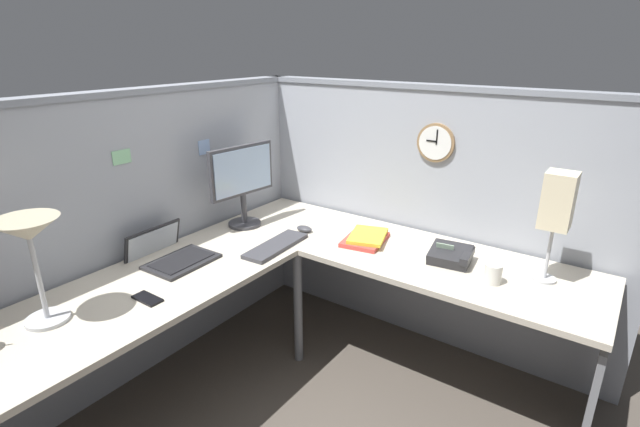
{
  "coord_description": "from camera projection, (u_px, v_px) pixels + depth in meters",
  "views": [
    {
      "loc": [
        -1.69,
        -1.31,
        1.79
      ],
      "look_at": [
        0.24,
        0.06,
        0.93
      ],
      "focal_mm": 26.31,
      "sensor_mm": 36.0,
      "label": 1
    }
  ],
  "objects": [
    {
      "name": "keyboard",
      "position": [
        276.0,
        246.0,
        2.59
      ],
      "size": [
        0.44,
        0.17,
        0.02
      ],
      "primitive_type": "cube",
      "rotation": [
        0.0,
        0.0,
        0.06
      ],
      "color": "#38383D",
      "rests_on": "desk"
    },
    {
      "name": "desk",
      "position": [
        292.0,
        298.0,
        2.27
      ],
      "size": [
        2.35,
        2.15,
        0.73
      ],
      "color": "beige",
      "rests_on": "ground"
    },
    {
      "name": "cubicle_wall_back",
      "position": [
        134.0,
        239.0,
        2.54
      ],
      "size": [
        2.57,
        0.12,
        1.58
      ],
      "color": "#999EA8",
      "rests_on": "ground"
    },
    {
      "name": "ground_plane",
      "position": [
        304.0,
        384.0,
        2.62
      ],
      "size": [
        6.8,
        6.8,
        0.0
      ],
      "primitive_type": "plane",
      "color": "#4C443D"
    },
    {
      "name": "laptop",
      "position": [
        169.0,
        254.0,
        2.45
      ],
      "size": [
        0.35,
        0.39,
        0.22
      ],
      "color": "#232326",
      "rests_on": "desk"
    },
    {
      "name": "coffee_mug",
      "position": [
        493.0,
        274.0,
        2.19
      ],
      "size": [
        0.08,
        0.08,
        0.1
      ],
      "primitive_type": "cylinder",
      "color": "silver",
      "rests_on": "desk"
    },
    {
      "name": "monitor",
      "position": [
        242.0,
        180.0,
        2.81
      ],
      "size": [
        0.46,
        0.2,
        0.5
      ],
      "color": "#38383D",
      "rests_on": "desk"
    },
    {
      "name": "cell_phone",
      "position": [
        147.0,
        299.0,
        2.06
      ],
      "size": [
        0.07,
        0.14,
        0.01
      ],
      "primitive_type": "cube",
      "rotation": [
        0.0,
        0.0,
        0.0
      ],
      "color": "black",
      "rests_on": "desk"
    },
    {
      "name": "office_phone",
      "position": [
        452.0,
        256.0,
        2.4
      ],
      "size": [
        0.21,
        0.23,
        0.11
      ],
      "color": "#232326",
      "rests_on": "desk"
    },
    {
      "name": "cubicle_wall_right",
      "position": [
        423.0,
        216.0,
        2.87
      ],
      "size": [
        0.12,
        2.37,
        1.58
      ],
      "color": "#999EA8",
      "rests_on": "ground"
    },
    {
      "name": "desk_lamp_dome",
      "position": [
        29.0,
        239.0,
        1.78
      ],
      "size": [
        0.24,
        0.24,
        0.44
      ],
      "color": "#B7BABF",
      "rests_on": "desk"
    },
    {
      "name": "computer_mouse",
      "position": [
        304.0,
        229.0,
        2.81
      ],
      "size": [
        0.06,
        0.1,
        0.03
      ],
      "primitive_type": "ellipsoid",
      "color": "#38383D",
      "rests_on": "desk"
    },
    {
      "name": "pinned_note_middle",
      "position": [
        204.0,
        147.0,
        2.75
      ],
      "size": [
        0.08,
        0.0,
        0.08
      ],
      "primitive_type": "cube",
      "color": "#99B7E5"
    },
    {
      "name": "wall_clock",
      "position": [
        436.0,
        143.0,
        2.63
      ],
      "size": [
        0.04,
        0.22,
        0.22
      ],
      "color": "olive"
    },
    {
      "name": "pinned_note_leftmost",
      "position": [
        122.0,
        157.0,
        2.33
      ],
      "size": [
        0.1,
        0.0,
        0.07
      ],
      "primitive_type": "cube",
      "color": "#8CCC99"
    },
    {
      "name": "book_stack",
      "position": [
        366.0,
        238.0,
        2.66
      ],
      "size": [
        0.32,
        0.27,
        0.04
      ],
      "color": "#BF3F38",
      "rests_on": "desk"
    },
    {
      "name": "desk_lamp_paper",
      "position": [
        558.0,
        204.0,
        2.11
      ],
      "size": [
        0.13,
        0.13,
        0.53
      ],
      "color": "#B7BABF",
      "rests_on": "desk"
    }
  ]
}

